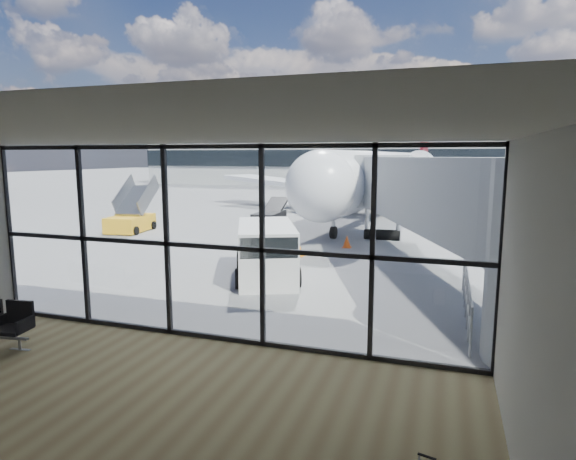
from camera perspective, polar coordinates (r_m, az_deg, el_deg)
The scene contains 18 objects.
ground at distance 50.05m, azimuth 12.62°, elevation 3.65°, with size 220.00×220.00×0.00m, color slate.
lounge_shell at distance 7.12m, azimuth -26.95°, elevation -5.02°, with size 12.02×8.01×4.51m.
glass_curtain_wall at distance 11.02m, azimuth -8.88°, elevation -1.73°, with size 12.10×0.12×4.50m.
jet_bridge at distance 16.76m, azimuth 18.03°, elevation 3.27°, with size 8.00×16.50×4.33m.
apron_railing at distance 13.60m, azimuth 20.45°, elevation -6.79°, with size 0.06×5.46×1.11m.
far_terminal at distance 71.81m, azimuth 14.08°, elevation 8.43°, with size 80.00×12.20×11.00m.
tree_0 at distance 95.72m, azimuth -13.26°, elevation 8.72°, with size 4.95×4.95×7.12m.
tree_1 at distance 92.73m, azimuth -10.08°, elevation 9.21°, with size 5.61×5.61×8.07m.
tree_2 at distance 90.05m, azimuth -6.68°, elevation 9.69°, with size 6.27×6.27×9.03m.
tree_3 at distance 87.67m, azimuth -3.06°, elevation 8.96°, with size 4.95×4.95×7.12m.
tree_4 at distance 85.67m, azimuth 0.72°, elevation 9.39°, with size 5.61×5.61×8.07m.
tree_5 at distance 84.05m, azimuth 4.68°, elevation 9.80°, with size 6.27×6.27×9.03m.
airliner at distance 37.78m, azimuth 12.19°, elevation 6.29°, with size 30.23×35.13×9.06m.
service_van at distance 16.77m, azimuth -2.57°, elevation -2.50°, with size 3.45×4.72×1.88m.
belt_loader at distance 28.42m, azimuth -2.16°, elevation 1.32°, with size 1.62×3.79×1.72m.
mobile_stairs at distance 28.77m, azimuth -18.09°, elevation 1.04°, with size 2.30×3.77×2.51m.
traffic_cone_b at distance 20.58m, azimuth 1.31°, elevation -2.33°, with size 0.42×0.42×0.60m.
traffic_cone_c at distance 22.68m, azimuth 7.00°, elevation -1.38°, with size 0.41×0.41×0.58m.
Camera 1 is at (4.99, -9.63, 4.22)m, focal length 30.00 mm.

